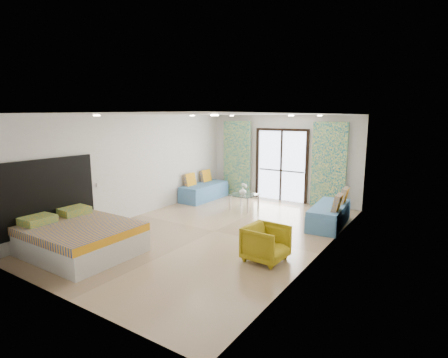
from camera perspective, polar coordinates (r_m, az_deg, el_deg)
The scene contains 24 objects.
floor at distance 8.27m, azimuth -1.55°, elevation -8.50°, with size 5.00×7.50×0.01m, color #957858, non-canonical shape.
ceiling at distance 7.84m, azimuth -1.65°, elevation 10.54°, with size 5.00×7.50×0.01m, color silver, non-canonical shape.
wall_back at distance 11.20m, azimuth 9.42°, elevation 3.39°, with size 5.00×0.01×2.70m, color silver, non-canonical shape.
wall_front at distance 5.38m, azimuth -25.11°, elevation -4.83°, with size 5.00×0.01×2.70m, color silver, non-canonical shape.
wall_left at distance 9.58m, azimuth -14.00°, elevation 2.08°, with size 0.01×7.50×2.70m, color silver, non-canonical shape.
wall_right at distance 6.86m, azimuth 15.84°, elevation -1.15°, with size 0.01×7.50×2.70m, color silver, non-canonical shape.
balcony_door at distance 11.18m, azimuth 9.34°, elevation 2.91°, with size 1.76×0.08×2.28m.
balcony_rail at distance 11.24m, azimuth 9.32°, elevation 1.36°, with size 1.52×0.03×0.04m, color #595451.
curtain_left at distance 11.76m, azimuth 2.12°, elevation 3.35°, with size 1.00×0.10×2.50m, color silver.
curtain_right at distance 10.52m, azimuth 16.75°, elevation 2.11°, with size 1.00×0.10×2.50m, color silver.
downlight_a at distance 7.36m, azimuth -20.07°, elevation 9.73°, with size 0.12×0.12×0.02m, color #FFE0B2.
downlight_b at distance 5.39m, azimuth -1.56°, elevation 10.37°, with size 0.12×0.12×0.02m, color #FFE0B2.
downlight_c at distance 9.47m, azimuth -5.21°, elevation 10.27°, with size 0.12×0.12×0.02m, color #FFE0B2.
downlight_d at distance 8.04m, azimuth 10.90°, elevation 10.14°, with size 0.12×0.12×0.02m, color #FFE0B2.
downlight_e at distance 11.11m, azimuth 1.30°, elevation 10.30°, with size 0.12×0.12×0.02m, color #FFE0B2.
downlight_f at distance 9.92m, azimuth 15.38°, elevation 9.95°, with size 0.12×0.12×0.02m, color #FFE0B2.
headboard at distance 8.12m, azimuth -26.80°, elevation -2.30°, with size 0.06×2.10×1.50m, color black.
switch_plate at distance 8.80m, azimuth -19.82°, elevation -0.90°, with size 0.02×0.10×0.10m, color silver.
bed at distance 7.50m, azimuth -22.51°, elevation -8.87°, with size 2.10×1.71×0.72m.
daybed_left at distance 11.31m, azimuth -3.31°, elevation -1.92°, with size 0.71×1.81×0.89m.
daybed_right at distance 9.00m, azimuth 16.88°, elevation -5.53°, with size 0.85×1.88×0.90m.
coffee_table at distance 10.03m, azimuth 3.33°, elevation -2.78°, with size 0.71×0.71×0.79m.
vase at distance 9.99m, azimuth 3.06°, elevation -1.97°, with size 0.19×0.20×0.19m, color white.
armchair at distance 6.61m, azimuth 6.88°, elevation -10.10°, with size 0.71×0.67×0.74m, color #A79015.
Camera 1 is at (4.47, -6.43, 2.66)m, focal length 28.00 mm.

